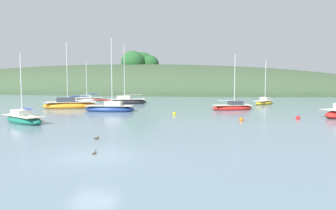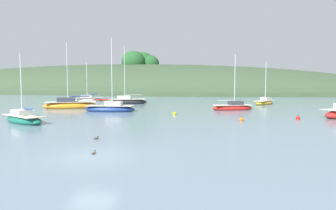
{
  "view_description": "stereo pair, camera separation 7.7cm",
  "coord_description": "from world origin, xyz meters",
  "px_view_note": "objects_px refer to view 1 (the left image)",
  "views": [
    {
      "loc": [
        7.44,
        -16.41,
        4.19
      ],
      "look_at": [
        0.0,
        20.0,
        1.2
      ],
      "focal_mm": 35.67,
      "sensor_mm": 36.0,
      "label": 1
    },
    {
      "loc": [
        7.51,
        -16.39,
        4.19
      ],
      "look_at": [
        0.0,
        20.0,
        1.2
      ],
      "focal_mm": 35.67,
      "sensor_mm": 36.0,
      "label": 2
    }
  ],
  "objects_px": {
    "sailboat_cream_ketch": "(126,101)",
    "sailboat_navy_dinghy": "(110,108)",
    "sailboat_white_near": "(24,119)",
    "sailboat_red_portside": "(264,102)",
    "sailboat_grey_yawl": "(233,107)",
    "sailboat_yellow_far": "(70,105)",
    "duck_lead": "(94,153)",
    "mooring_buoy_channel": "(241,120)",
    "sailboat_teal_outer": "(88,99)",
    "mooring_buoy_outer": "(298,118)",
    "duck_lone_right": "(97,138)",
    "mooring_buoy_inner": "(174,114)"
  },
  "relations": [
    {
      "from": "duck_lead",
      "to": "duck_lone_right",
      "type": "relative_size",
      "value": 1.11
    },
    {
      "from": "sailboat_yellow_far",
      "to": "sailboat_navy_dinghy",
      "type": "distance_m",
      "value": 7.97
    },
    {
      "from": "sailboat_white_near",
      "to": "sailboat_teal_outer",
      "type": "bearing_deg",
      "value": 103.28
    },
    {
      "from": "sailboat_yellow_far",
      "to": "mooring_buoy_outer",
      "type": "xyz_separation_m",
      "value": [
        29.05,
        -7.01,
        -0.33
      ]
    },
    {
      "from": "sailboat_cream_ketch",
      "to": "sailboat_navy_dinghy",
      "type": "distance_m",
      "value": 12.69
    },
    {
      "from": "sailboat_white_near",
      "to": "mooring_buoy_channel",
      "type": "relative_size",
      "value": 12.52
    },
    {
      "from": "sailboat_grey_yawl",
      "to": "duck_lone_right",
      "type": "bearing_deg",
      "value": -110.87
    },
    {
      "from": "sailboat_red_portside",
      "to": "mooring_buoy_outer",
      "type": "height_order",
      "value": "sailboat_red_portside"
    },
    {
      "from": "sailboat_navy_dinghy",
      "to": "duck_lone_right",
      "type": "distance_m",
      "value": 19.29
    },
    {
      "from": "sailboat_yellow_far",
      "to": "duck_lead",
      "type": "relative_size",
      "value": 21.96
    },
    {
      "from": "sailboat_navy_dinghy",
      "to": "mooring_buoy_channel",
      "type": "xyz_separation_m",
      "value": [
        16.13,
        -6.16,
        -0.28
      ]
    },
    {
      "from": "sailboat_grey_yawl",
      "to": "duck_lone_right",
      "type": "xyz_separation_m",
      "value": [
        -8.97,
        -23.54,
        -0.3
      ]
    },
    {
      "from": "sailboat_cream_ketch",
      "to": "sailboat_red_portside",
      "type": "height_order",
      "value": "sailboat_cream_ketch"
    },
    {
      "from": "sailboat_navy_dinghy",
      "to": "duck_lone_right",
      "type": "relative_size",
      "value": 24.64
    },
    {
      "from": "sailboat_yellow_far",
      "to": "duck_lone_right",
      "type": "relative_size",
      "value": 24.46
    },
    {
      "from": "sailboat_cream_ketch",
      "to": "sailboat_white_near",
      "type": "relative_size",
      "value": 1.44
    },
    {
      "from": "sailboat_red_portside",
      "to": "mooring_buoy_outer",
      "type": "relative_size",
      "value": 13.22
    },
    {
      "from": "sailboat_red_portside",
      "to": "sailboat_grey_yawl",
      "type": "relative_size",
      "value": 0.95
    },
    {
      "from": "sailboat_teal_outer",
      "to": "sailboat_yellow_far",
      "type": "bearing_deg",
      "value": -75.22
    },
    {
      "from": "sailboat_cream_ketch",
      "to": "sailboat_grey_yawl",
      "type": "height_order",
      "value": "sailboat_cream_ketch"
    },
    {
      "from": "sailboat_navy_dinghy",
      "to": "sailboat_grey_yawl",
      "type": "xyz_separation_m",
      "value": [
        15.15,
        5.27,
        -0.05
      ]
    },
    {
      "from": "sailboat_teal_outer",
      "to": "mooring_buoy_inner",
      "type": "bearing_deg",
      "value": -44.06
    },
    {
      "from": "mooring_buoy_inner",
      "to": "mooring_buoy_channel",
      "type": "bearing_deg",
      "value": -28.78
    },
    {
      "from": "mooring_buoy_channel",
      "to": "mooring_buoy_inner",
      "type": "xyz_separation_m",
      "value": [
        -7.48,
        4.11,
        0.0
      ]
    },
    {
      "from": "mooring_buoy_inner",
      "to": "duck_lead",
      "type": "height_order",
      "value": "mooring_buoy_inner"
    },
    {
      "from": "sailboat_white_near",
      "to": "sailboat_red_portside",
      "type": "xyz_separation_m",
      "value": [
        24.1,
        27.73,
        -0.04
      ]
    },
    {
      "from": "sailboat_yellow_far",
      "to": "mooring_buoy_channel",
      "type": "distance_m",
      "value": 25.22
    },
    {
      "from": "sailboat_cream_ketch",
      "to": "sailboat_white_near",
      "type": "bearing_deg",
      "value": -94.63
    },
    {
      "from": "mooring_buoy_channel",
      "to": "mooring_buoy_outer",
      "type": "bearing_deg",
      "value": 23.74
    },
    {
      "from": "sailboat_yellow_far",
      "to": "sailboat_grey_yawl",
      "type": "height_order",
      "value": "sailboat_yellow_far"
    },
    {
      "from": "sailboat_white_near",
      "to": "sailboat_teal_outer",
      "type": "xyz_separation_m",
      "value": [
        -6.72,
        28.45,
        -0.01
      ]
    },
    {
      "from": "sailboat_teal_outer",
      "to": "mooring_buoy_inner",
      "type": "distance_m",
      "value": 27.01
    },
    {
      "from": "sailboat_white_near",
      "to": "mooring_buoy_inner",
      "type": "xyz_separation_m",
      "value": [
        12.69,
        9.67,
        -0.24
      ]
    },
    {
      "from": "mooring_buoy_outer",
      "to": "duck_lead",
      "type": "relative_size",
      "value": 1.27
    },
    {
      "from": "sailboat_red_portside",
      "to": "sailboat_grey_yawl",
      "type": "bearing_deg",
      "value": -114.57
    },
    {
      "from": "sailboat_grey_yawl",
      "to": "mooring_buoy_inner",
      "type": "bearing_deg",
      "value": -131.58
    },
    {
      "from": "mooring_buoy_channel",
      "to": "duck_lead",
      "type": "xyz_separation_m",
      "value": [
        -8.22,
        -16.39,
        -0.07
      ]
    },
    {
      "from": "mooring_buoy_outer",
      "to": "duck_lone_right",
      "type": "height_order",
      "value": "mooring_buoy_outer"
    },
    {
      "from": "mooring_buoy_outer",
      "to": "sailboat_white_near",
      "type": "bearing_deg",
      "value": -162.68
    },
    {
      "from": "mooring_buoy_outer",
      "to": "mooring_buoy_channel",
      "type": "bearing_deg",
      "value": -156.26
    },
    {
      "from": "sailboat_white_near",
      "to": "mooring_buoy_channel",
      "type": "height_order",
      "value": "sailboat_white_near"
    },
    {
      "from": "sailboat_red_portside",
      "to": "mooring_buoy_inner",
      "type": "relative_size",
      "value": 13.22
    },
    {
      "from": "sailboat_red_portside",
      "to": "sailboat_teal_outer",
      "type": "bearing_deg",
      "value": 178.67
    },
    {
      "from": "sailboat_grey_yawl",
      "to": "sailboat_yellow_far",
      "type": "bearing_deg",
      "value": -175.1
    },
    {
      "from": "sailboat_cream_ketch",
      "to": "sailboat_navy_dinghy",
      "type": "bearing_deg",
      "value": -80.57
    },
    {
      "from": "mooring_buoy_inner",
      "to": "sailboat_yellow_far",
      "type": "bearing_deg",
      "value": 161.19
    },
    {
      "from": "sailboat_grey_yawl",
      "to": "mooring_buoy_outer",
      "type": "relative_size",
      "value": 13.89
    },
    {
      "from": "sailboat_yellow_far",
      "to": "sailboat_red_portside",
      "type": "distance_m",
      "value": 30.08
    },
    {
      "from": "sailboat_cream_ketch",
      "to": "sailboat_teal_outer",
      "type": "xyz_separation_m",
      "value": [
        -8.68,
        4.21,
        -0.05
      ]
    },
    {
      "from": "sailboat_teal_outer",
      "to": "sailboat_grey_yawl",
      "type": "bearing_deg",
      "value": -23.85
    }
  ]
}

